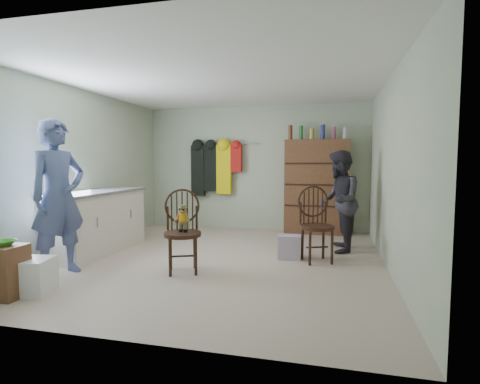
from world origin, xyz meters
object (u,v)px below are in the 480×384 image
(chair_front, at_px, (183,226))
(dresser, at_px, (316,186))
(counter, at_px, (98,221))
(chair_far, at_px, (316,221))

(chair_front, distance_m, dresser, 3.34)
(counter, relative_size, dresser, 0.90)
(chair_far, xyz_separation_m, dresser, (-0.07, 2.05, 0.35))
(counter, bearing_deg, chair_front, -21.25)
(counter, bearing_deg, dresser, 35.69)
(counter, xyz_separation_m, chair_front, (1.66, -0.65, 0.11))
(chair_front, bearing_deg, chair_far, 5.94)
(dresser, bearing_deg, chair_far, -87.96)
(dresser, bearing_deg, counter, -144.31)
(chair_front, xyz_separation_m, dresser, (1.54, 2.94, 0.33))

